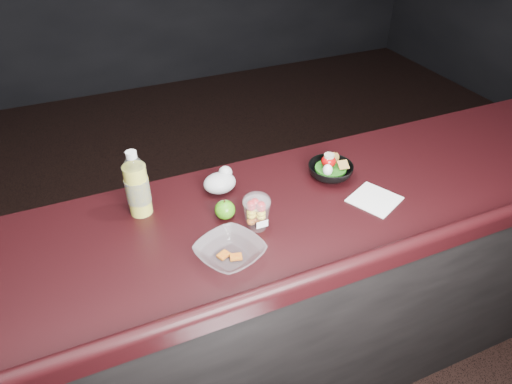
% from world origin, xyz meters
% --- Properties ---
extents(counter, '(4.06, 0.71, 1.02)m').
position_xyz_m(counter, '(0.00, 0.30, 0.51)').
color(counter, black).
rests_on(counter, ground).
extents(lemonade_bottle, '(0.08, 0.08, 0.25)m').
position_xyz_m(lemonade_bottle, '(-0.36, 0.48, 1.13)').
color(lemonade_bottle, yellow).
rests_on(lemonade_bottle, counter).
extents(fruit_cup, '(0.10, 0.10, 0.14)m').
position_xyz_m(fruit_cup, '(-0.01, 0.24, 1.09)').
color(fruit_cup, white).
rests_on(fruit_cup, counter).
extents(green_apple, '(0.07, 0.07, 0.08)m').
position_xyz_m(green_apple, '(-0.09, 0.33, 1.05)').
color(green_apple, '#247A0E').
rests_on(green_apple, counter).
extents(plastic_bag, '(0.12, 0.10, 0.09)m').
position_xyz_m(plastic_bag, '(-0.05, 0.49, 1.06)').
color(plastic_bag, silver).
rests_on(plastic_bag, counter).
extents(snack_bowl, '(0.23, 0.23, 0.10)m').
position_xyz_m(snack_bowl, '(0.37, 0.41, 1.05)').
color(snack_bowl, black).
rests_on(snack_bowl, counter).
extents(takeout_bowl, '(0.26, 0.26, 0.05)m').
position_xyz_m(takeout_bowl, '(-0.15, 0.14, 1.04)').
color(takeout_bowl, silver).
rests_on(takeout_bowl, counter).
extents(paper_napkin, '(0.21, 0.21, 0.00)m').
position_xyz_m(paper_napkin, '(0.45, 0.21, 1.02)').
color(paper_napkin, white).
rests_on(paper_napkin, counter).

